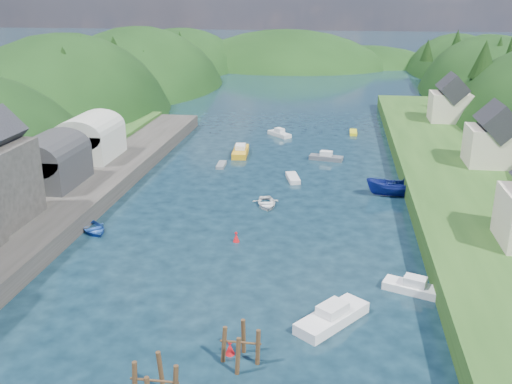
# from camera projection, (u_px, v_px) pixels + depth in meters

# --- Properties ---
(ground) EXTENTS (600.00, 600.00, 0.00)m
(ground) POSITION_uv_depth(u_px,v_px,m) (278.00, 168.00, 82.85)
(ground) COLOR black
(ground) RESTS_ON ground
(hillside_left) EXTENTS (44.00, 245.56, 52.00)m
(hillside_left) POSITION_uv_depth(u_px,v_px,m) (69.00, 160.00, 114.92)
(hillside_left) COLOR black
(hillside_left) RESTS_ON ground
(far_hills) EXTENTS (103.00, 68.00, 44.00)m
(far_hills) POSITION_uv_depth(u_px,v_px,m) (318.00, 95.00, 201.96)
(far_hills) COLOR black
(far_hills) RESTS_ON ground
(hill_trees) EXTENTS (90.63, 151.23, 11.72)m
(hill_trees) POSITION_uv_depth(u_px,v_px,m) (291.00, 76.00, 93.95)
(hill_trees) COLOR black
(hill_trees) RESTS_ON ground
(quay_left) EXTENTS (12.00, 110.00, 2.00)m
(quay_left) POSITION_uv_depth(u_px,v_px,m) (11.00, 235.00, 57.77)
(quay_left) COLOR #2D2B28
(quay_left) RESTS_ON ground
(boat_sheds) EXTENTS (7.00, 21.00, 7.50)m
(boat_sheds) POSITION_uv_depth(u_px,v_px,m) (71.00, 145.00, 74.33)
(boat_sheds) COLOR #2D2D30
(boat_sheds) RESTS_ON quay_left
(terrace_right) EXTENTS (16.00, 120.00, 2.40)m
(terrace_right) POSITION_uv_depth(u_px,v_px,m) (472.00, 191.00, 69.75)
(terrace_right) COLOR #234719
(terrace_right) RESTS_ON ground
(right_bank_cottages) EXTENTS (9.00, 59.24, 8.41)m
(right_bank_cottages) POSITION_uv_depth(u_px,v_px,m) (487.00, 138.00, 75.57)
(right_bank_cottages) COLOR beige
(right_bank_cottages) RESTS_ON terrace_right
(piling_cluster_far) EXTENTS (2.85, 2.70, 3.32)m
(piling_cluster_far) POSITION_uv_depth(u_px,v_px,m) (241.00, 349.00, 39.20)
(piling_cluster_far) COLOR #382314
(piling_cluster_far) RESTS_ON ground
(channel_buoy_near) EXTENTS (0.70, 0.70, 1.10)m
(channel_buoy_near) POSITION_uv_depth(u_px,v_px,m) (230.00, 348.00, 40.31)
(channel_buoy_near) COLOR #B90E13
(channel_buoy_near) RESTS_ON ground
(channel_buoy_far) EXTENTS (0.70, 0.70, 1.10)m
(channel_buoy_far) POSITION_uv_depth(u_px,v_px,m) (236.00, 237.00, 58.41)
(channel_buoy_far) COLOR #B90E13
(channel_buoy_far) RESTS_ON ground
(moored_boats) EXTENTS (38.25, 92.22, 2.44)m
(moored_boats) POSITION_uv_depth(u_px,v_px,m) (259.00, 237.00, 58.05)
(moored_boats) COLOR silver
(moored_boats) RESTS_ON ground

